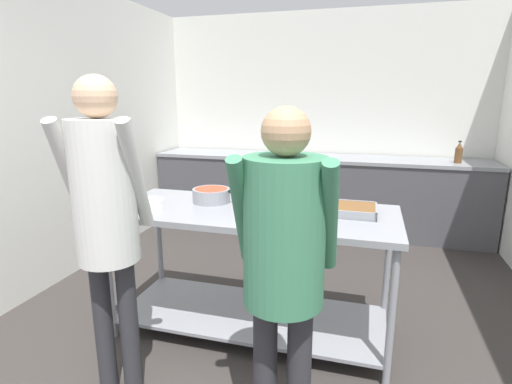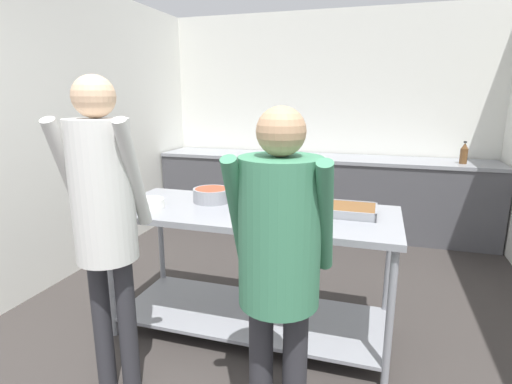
{
  "view_description": "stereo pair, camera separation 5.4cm",
  "coord_description": "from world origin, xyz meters",
  "px_view_note": "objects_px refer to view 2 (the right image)",
  "views": [
    {
      "loc": [
        0.61,
        -1.09,
        1.64
      ],
      "look_at": [
        -0.12,
        1.45,
        1.0
      ],
      "focal_mm": 28.0,
      "sensor_mm": 36.0,
      "label": 1
    },
    {
      "loc": [
        0.66,
        -1.08,
        1.64
      ],
      "look_at": [
        -0.12,
        1.45,
        1.0
      ],
      "focal_mm": 28.0,
      "sensor_mm": 36.0,
      "label": 2
    }
  ],
  "objects_px": {
    "guest_serving_right": "(104,205)",
    "serving_tray_vegetables": "(270,202)",
    "plate_stack": "(148,203)",
    "guest_serving_left": "(279,248)",
    "water_bottle": "(464,154)",
    "sauce_pan": "(212,195)",
    "serving_tray_roast": "(338,209)"
  },
  "relations": [
    {
      "from": "guest_serving_left",
      "to": "guest_serving_right",
      "type": "height_order",
      "value": "guest_serving_right"
    },
    {
      "from": "serving_tray_vegetables",
      "to": "water_bottle",
      "type": "distance_m",
      "value": 2.68
    },
    {
      "from": "sauce_pan",
      "to": "guest_serving_left",
      "type": "relative_size",
      "value": 0.25
    },
    {
      "from": "sauce_pan",
      "to": "serving_tray_roast",
      "type": "bearing_deg",
      "value": -1.71
    },
    {
      "from": "water_bottle",
      "to": "guest_serving_left",
      "type": "bearing_deg",
      "value": -112.12
    },
    {
      "from": "sauce_pan",
      "to": "guest_serving_right",
      "type": "bearing_deg",
      "value": -103.49
    },
    {
      "from": "serving_tray_vegetables",
      "to": "water_bottle",
      "type": "relative_size",
      "value": 1.56
    },
    {
      "from": "guest_serving_right",
      "to": "serving_tray_vegetables",
      "type": "bearing_deg",
      "value": 55.12
    },
    {
      "from": "guest_serving_left",
      "to": "guest_serving_right",
      "type": "bearing_deg",
      "value": 176.85
    },
    {
      "from": "sauce_pan",
      "to": "water_bottle",
      "type": "bearing_deg",
      "value": 47.5
    },
    {
      "from": "serving_tray_roast",
      "to": "guest_serving_right",
      "type": "distance_m",
      "value": 1.42
    },
    {
      "from": "plate_stack",
      "to": "serving_tray_vegetables",
      "type": "relative_size",
      "value": 0.59
    },
    {
      "from": "serving_tray_vegetables",
      "to": "serving_tray_roast",
      "type": "bearing_deg",
      "value": -6.17
    },
    {
      "from": "serving_tray_vegetables",
      "to": "water_bottle",
      "type": "xyz_separation_m",
      "value": [
        1.58,
        2.16,
        0.11
      ]
    },
    {
      "from": "serving_tray_vegetables",
      "to": "sauce_pan",
      "type": "bearing_deg",
      "value": -176.79
    },
    {
      "from": "serving_tray_roast",
      "to": "guest_serving_right",
      "type": "xyz_separation_m",
      "value": [
        -1.11,
        -0.87,
        0.17
      ]
    },
    {
      "from": "serving_tray_roast",
      "to": "water_bottle",
      "type": "height_order",
      "value": "water_bottle"
    },
    {
      "from": "guest_serving_left",
      "to": "serving_tray_vegetables",
      "type": "bearing_deg",
      "value": 107.42
    },
    {
      "from": "serving_tray_vegetables",
      "to": "guest_serving_left",
      "type": "relative_size",
      "value": 0.24
    },
    {
      "from": "plate_stack",
      "to": "guest_serving_left",
      "type": "bearing_deg",
      "value": -31.81
    },
    {
      "from": "plate_stack",
      "to": "guest_serving_right",
      "type": "distance_m",
      "value": 0.65
    },
    {
      "from": "sauce_pan",
      "to": "guest_serving_left",
      "type": "bearing_deg",
      "value": -52.36
    },
    {
      "from": "serving_tray_vegetables",
      "to": "guest_serving_right",
      "type": "relative_size",
      "value": 0.22
    },
    {
      "from": "plate_stack",
      "to": "guest_serving_left",
      "type": "height_order",
      "value": "guest_serving_left"
    },
    {
      "from": "sauce_pan",
      "to": "serving_tray_roast",
      "type": "distance_m",
      "value": 0.89
    },
    {
      "from": "sauce_pan",
      "to": "serving_tray_vegetables",
      "type": "distance_m",
      "value": 0.43
    },
    {
      "from": "plate_stack",
      "to": "guest_serving_left",
      "type": "relative_size",
      "value": 0.14
    },
    {
      "from": "guest_serving_left",
      "to": "serving_tray_roast",
      "type": "bearing_deg",
      "value": 79.94
    },
    {
      "from": "guest_serving_right",
      "to": "water_bottle",
      "type": "relative_size",
      "value": 7.18
    },
    {
      "from": "serving_tray_vegetables",
      "to": "serving_tray_roast",
      "type": "xyz_separation_m",
      "value": [
        0.47,
        -0.05,
        0.0
      ]
    },
    {
      "from": "serving_tray_roast",
      "to": "guest_serving_right",
      "type": "relative_size",
      "value": 0.28
    },
    {
      "from": "plate_stack",
      "to": "serving_tray_vegetables",
      "type": "xyz_separation_m",
      "value": [
        0.78,
        0.3,
        -0.0
      ]
    }
  ]
}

